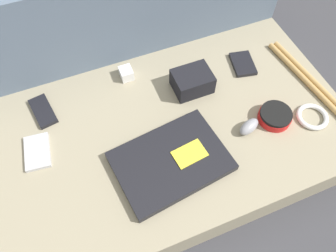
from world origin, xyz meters
The scene contains 13 objects.
ground_plane centered at (0.00, 0.00, 0.00)m, with size 8.00×8.00×0.00m, color #38383D.
couch_seat centered at (0.00, 0.00, 0.07)m, with size 1.11×0.63×0.13m.
couch_backrest centered at (0.00, 0.41, 0.22)m, with size 1.11×0.20×0.44m.
laptop centered at (-0.03, -0.11, 0.15)m, with size 0.33×0.25×0.03m.
computer_mouse centered at (0.22, -0.09, 0.15)m, with size 0.08×0.06×0.04m.
speaker_puck centered at (0.31, -0.09, 0.15)m, with size 0.10×0.10×0.03m.
phone_silver centered at (-0.33, 0.20, 0.14)m, with size 0.07×0.13×0.01m.
phone_black centered at (0.33, 0.14, 0.14)m, with size 0.09×0.12×0.01m.
phone_small centered at (-0.38, 0.07, 0.14)m, with size 0.08×0.12×0.01m.
camera_pouch centered at (0.13, 0.12, 0.17)m, with size 0.12×0.09×0.07m.
charger_brick centered at (-0.05, 0.24, 0.15)m, with size 0.04×0.05×0.04m.
cable_coil centered at (0.42, -0.13, 0.14)m, with size 0.10×0.10×0.01m.
drumstick_pair centered at (0.50, 0.00, 0.14)m, with size 0.08×0.37×0.02m.
Camera 1 is at (-0.19, -0.47, 0.97)m, focal length 35.00 mm.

